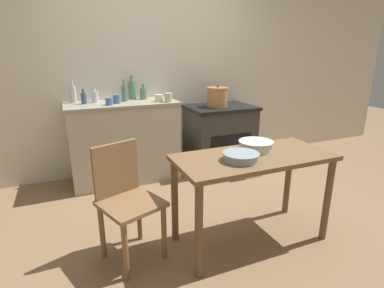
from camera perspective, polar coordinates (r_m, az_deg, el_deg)
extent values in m
plane|color=#896B4C|center=(2.90, 3.52, -14.19)|extent=(14.00, 14.00, 0.00)
cube|color=beige|center=(3.97, -6.67, 13.65)|extent=(8.00, 0.07, 2.55)
cube|color=#B2A893|center=(3.68, -12.70, 0.20)|extent=(1.24, 0.56, 0.92)
cube|color=gray|center=(3.58, -13.19, 7.52)|extent=(1.27, 0.59, 0.03)
cube|color=#38332D|center=(4.07, 5.21, 1.19)|extent=(0.82, 0.64, 0.79)
cube|color=black|center=(3.97, 5.37, 6.96)|extent=(0.86, 0.68, 0.04)
cube|color=black|center=(3.81, 7.49, -0.72)|extent=(0.57, 0.01, 0.33)
cube|color=brown|center=(2.37, 11.72, -2.51)|extent=(1.24, 0.57, 0.03)
cylinder|color=brown|center=(2.09, 1.30, -16.38)|extent=(0.06, 0.06, 0.71)
cylinder|color=brown|center=(2.71, 24.37, -9.72)|extent=(0.06, 0.06, 0.71)
cylinder|color=brown|center=(2.47, -3.31, -10.76)|extent=(0.06, 0.06, 0.71)
cylinder|color=brown|center=(3.01, 17.82, -6.27)|extent=(0.06, 0.06, 0.71)
cube|color=olive|center=(2.25, -11.53, -11.11)|extent=(0.51, 0.51, 0.03)
cube|color=olive|center=(2.31, -14.30, -4.65)|extent=(0.35, 0.15, 0.40)
cylinder|color=olive|center=(2.19, -12.57, -19.40)|extent=(0.04, 0.04, 0.44)
cylinder|color=olive|center=(2.33, -5.35, -16.42)|extent=(0.04, 0.04, 0.44)
cylinder|color=olive|center=(2.43, -16.76, -15.64)|extent=(0.04, 0.04, 0.44)
cylinder|color=olive|center=(2.57, -10.04, -13.28)|extent=(0.04, 0.04, 0.44)
cube|color=beige|center=(3.83, 11.16, -3.52)|extent=(0.25, 0.17, 0.35)
cylinder|color=#B77A47|center=(3.90, 4.87, 8.77)|extent=(0.26, 0.26, 0.23)
cylinder|color=#B77A47|center=(3.89, 4.91, 10.55)|extent=(0.27, 0.27, 0.02)
sphere|color=black|center=(3.89, 4.92, 10.88)|extent=(0.02, 0.02, 0.02)
cylinder|color=#93A8B2|center=(2.22, 9.30, -2.41)|extent=(0.25, 0.25, 0.06)
cylinder|color=#8597A0|center=(2.21, 9.33, -1.83)|extent=(0.27, 0.27, 0.01)
cylinder|color=silver|center=(2.48, 12.07, -0.29)|extent=(0.26, 0.26, 0.08)
cylinder|color=beige|center=(2.47, 12.12, 0.43)|extent=(0.28, 0.28, 0.01)
cylinder|color=#517F5B|center=(3.78, -11.34, 9.94)|extent=(0.08, 0.08, 0.21)
cylinder|color=#517F5B|center=(3.77, -11.47, 12.11)|extent=(0.03, 0.03, 0.08)
cylinder|color=#3D5675|center=(3.57, -19.91, 8.14)|extent=(0.06, 0.06, 0.12)
cylinder|color=#3D5675|center=(3.56, -20.05, 9.47)|extent=(0.02, 0.02, 0.05)
cylinder|color=silver|center=(3.66, -17.97, 8.51)|extent=(0.08, 0.08, 0.12)
cylinder|color=silver|center=(3.65, -18.09, 9.76)|extent=(0.03, 0.03, 0.05)
cylinder|color=#517F5B|center=(3.63, -12.77, 9.36)|extent=(0.06, 0.06, 0.18)
cylinder|color=#517F5B|center=(3.61, -12.90, 11.34)|extent=(0.02, 0.02, 0.07)
cylinder|color=silver|center=(3.70, -21.65, 8.74)|extent=(0.07, 0.07, 0.18)
cylinder|color=silver|center=(3.69, -21.87, 10.68)|extent=(0.02, 0.02, 0.07)
cylinder|color=#517F5B|center=(3.76, -9.26, 9.42)|extent=(0.08, 0.08, 0.13)
cylinder|color=#517F5B|center=(3.75, -9.33, 10.80)|extent=(0.03, 0.03, 0.05)
cylinder|color=#4C6B99|center=(3.41, -15.48, 7.82)|extent=(0.08, 0.08, 0.08)
cylinder|color=silver|center=(3.54, -6.30, 8.69)|extent=(0.09, 0.09, 0.08)
cylinder|color=beige|center=(3.50, -4.51, 8.82)|extent=(0.09, 0.09, 0.10)
cylinder|color=#4C6B99|center=(3.51, -14.12, 8.33)|extent=(0.08, 0.08, 0.10)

